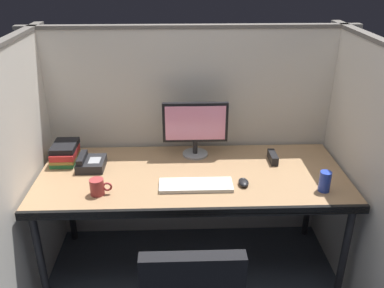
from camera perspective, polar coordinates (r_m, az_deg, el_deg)
cubicle_partition_rear at (r=2.90m, az=-0.27°, el=0.97°), size 2.21×0.06×1.57m
cubicle_partition_left at (r=2.58m, az=-22.59°, el=-4.37°), size 0.06×1.41×1.57m
cubicle_partition_right at (r=2.64m, az=22.27°, el=-3.62°), size 0.06×1.41×1.57m
desk at (r=2.54m, az=0.05°, el=-5.29°), size 1.90×0.80×0.74m
monitor_center at (r=2.67m, az=0.46°, el=2.60°), size 0.43×0.17×0.37m
keyboard_main at (r=2.39m, az=0.55°, el=-5.81°), size 0.43×0.15×0.02m
computer_mouse at (r=2.42m, az=7.25°, el=-5.38°), size 0.06×0.10×0.04m
desk_phone at (r=2.66m, az=-14.10°, el=-2.62°), size 0.17×0.19×0.09m
soda_can at (r=2.44m, az=18.18°, el=-5.02°), size 0.07×0.07×0.12m
coffee_mug at (r=2.36m, az=-13.14°, el=-5.89°), size 0.13×0.08×0.09m
book_stack at (r=2.77m, az=-17.43°, el=-1.21°), size 0.16×0.23×0.13m
red_stapler at (r=2.72m, az=11.29°, el=-1.84°), size 0.04×0.15×0.06m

